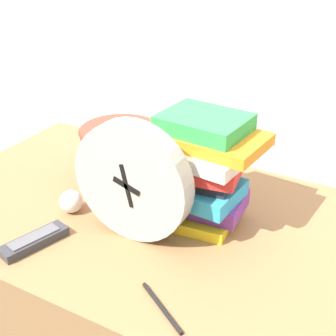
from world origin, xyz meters
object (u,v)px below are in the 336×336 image
object	(u,v)px
book_stack	(200,169)
tv_remote	(34,241)
pen	(162,307)
crumpled_paper_ball	(71,201)
desk_clock	(132,182)
basket	(121,150)

from	to	relation	value
book_stack	tv_remote	size ratio (longest dim) A/B	1.77
tv_remote	pen	world-z (taller)	tv_remote
book_stack	crumpled_paper_ball	world-z (taller)	book_stack
crumpled_paper_ball	pen	size ratio (longest dim) A/B	0.44
desk_clock	tv_remote	distance (m)	0.25
crumpled_paper_ball	pen	xyz separation A→B (m)	(0.35, -0.18, -0.02)
pen	desk_clock	bearing A→B (deg)	134.83
crumpled_paper_ball	desk_clock	bearing A→B (deg)	-2.12
desk_clock	crumpled_paper_ball	world-z (taller)	desk_clock
tv_remote	book_stack	bearing A→B (deg)	45.72
desk_clock	basket	bearing A→B (deg)	129.35
book_stack	basket	distance (m)	0.30
basket	tv_remote	bearing A→B (deg)	-87.76
crumpled_paper_ball	basket	bearing A→B (deg)	89.69
book_stack	tv_remote	distance (m)	0.40
book_stack	pen	world-z (taller)	book_stack
crumpled_paper_ball	pen	distance (m)	0.40
book_stack	tv_remote	xyz separation A→B (m)	(-0.27, -0.27, -0.12)
desk_clock	book_stack	world-z (taller)	desk_clock
tv_remote	crumpled_paper_ball	xyz separation A→B (m)	(-0.02, 0.15, 0.02)
tv_remote	basket	bearing A→B (deg)	92.24
pen	crumpled_paper_ball	bearing A→B (deg)	153.40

